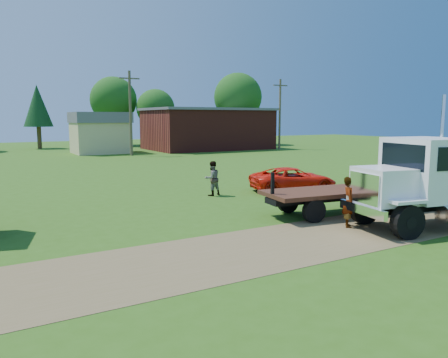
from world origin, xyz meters
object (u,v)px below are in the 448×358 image
orange_pickup (293,179)px  flatbed_trailer (347,194)px  white_semi_tractor (428,182)px  spectator_a (349,202)px

orange_pickup → flatbed_trailer: 5.74m
orange_pickup → flatbed_trailer: size_ratio=0.62×
orange_pickup → flatbed_trailer: (-1.55, -5.52, 0.16)m
white_semi_tractor → orange_pickup: 8.89m
white_semi_tractor → flatbed_trailer: white_semi_tractor is taller
white_semi_tractor → spectator_a: (-2.49, 1.45, -0.73)m
white_semi_tractor → flatbed_trailer: size_ratio=1.08×
white_semi_tractor → spectator_a: bearing=160.7°
orange_pickup → spectator_a: bearing=170.9°
orange_pickup → spectator_a: 8.07m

